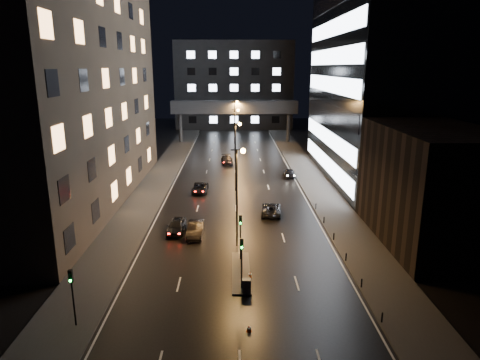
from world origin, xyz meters
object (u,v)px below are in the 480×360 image
Objects in this scene: car_away_c at (200,188)px; car_away_d at (227,160)px; car_toward_a at (271,209)px; car_toward_b at (289,173)px; car_away_a at (177,226)px; utility_cabinet at (246,286)px; car_away_b at (196,229)px.

car_away_d is at bearing 80.48° from car_away_c.
car_toward_a reaches higher than car_toward_b.
car_away_a is at bearing -104.06° from car_away_d.
utility_cabinet is at bearing -77.02° from car_away_c.
car_away_c is 0.93× the size of car_away_d.
car_toward_a is 19.29m from car_toward_b.
car_toward_b is 38.92m from utility_cabinet.
car_away_a reaches higher than car_away_c.
car_toward_a is at bearing 38.86° from car_away_b.
car_away_d is 48.05m from utility_cabinet.
car_away_b reaches higher than car_away_c.
car_away_b is 1.00× the size of car_away_c.
utility_cabinet reaches higher than car_toward_b.
car_toward_b is at bearing 33.65° from car_away_c.
car_away_c is at bearing 93.31° from car_away_b.
car_toward_a is at bearing 31.52° from car_away_a.
utility_cabinet is (5.12, -12.38, -0.05)m from car_away_b.
utility_cabinet is (-3.69, -19.29, 0.03)m from car_toward_a.
car_away_a is 0.89× the size of car_away_d.
utility_cabinet is at bearing -93.03° from car_away_d.
car_away_b is 0.94× the size of car_away_d.
car_away_d reaches higher than car_away_c.
utility_cabinet is at bearing -66.82° from car_away_b.
car_toward_b is 3.88× the size of utility_cabinet.
car_away_b is at bearing 43.91° from car_toward_a.
car_away_b is at bearing 67.23° from car_toward_b.
car_away_d is (5.14, 34.64, -0.04)m from car_away_a.
car_away_d is (3.70, 18.88, 0.08)m from car_away_c.
car_away_d is 4.37× the size of utility_cabinet.
car_away_c is 4.08× the size of utility_cabinet.
car_toward_a is at bearing -84.08° from car_away_d.
car_away_a is at bearing -93.64° from car_away_c.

